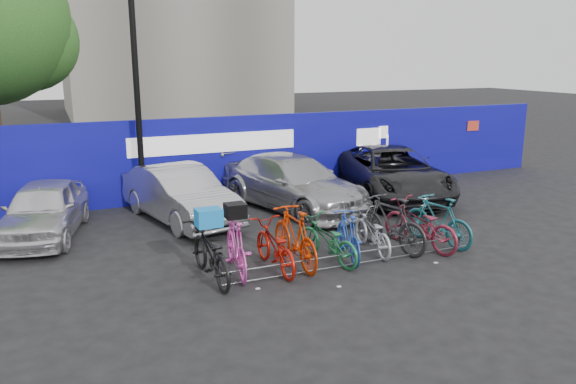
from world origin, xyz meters
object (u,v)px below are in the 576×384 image
bike_1 (236,246)px  bike_2 (274,247)px  car_0 (44,210)px  car_1 (180,194)px  lamppost (137,89)px  car_3 (392,172)px  bike_0 (210,253)px  bike_7 (391,223)px  bike_5 (348,236)px  bike_9 (438,220)px  bike_3 (295,237)px  bike_rack (355,258)px  bike_4 (328,240)px  bike_8 (419,225)px  car_2 (293,183)px  bike_6 (372,232)px

bike_1 → bike_2: 0.76m
car_0 → car_1: 3.19m
lamppost → car_3: bearing=-11.0°
lamppost → bike_0: size_ratio=3.03×
car_0 → car_3: (9.57, 0.10, 0.08)m
bike_7 → car_0: bearing=-43.5°
lamppost → bike_5: lamppost is taller
lamppost → car_1: (0.70, -1.42, -2.58)m
bike_9 → car_3: bearing=-123.0°
bike_3 → bike_rack: bearing=153.9°
bike_4 → bike_8: bike_8 is taller
bike_1 → car_2: bearing=-119.4°
bike_8 → bike_rack: bearing=-1.4°
bike_1 → bike_2: size_ratio=1.02×
lamppost → bike_6: lamppost is taller
bike_3 → bike_7: (2.28, 0.04, 0.00)m
bike_2 → bike_7: bearing=-178.8°
car_3 → bike_0: bearing=-135.0°
car_2 → bike_6: (0.09, -3.97, -0.27)m
bike_0 → bike_5: size_ratio=1.21×
bike_5 → bike_2: bearing=12.5°
bike_rack → bike_7: 1.37m
lamppost → bike_9: 8.31m
bike_7 → car_2: bearing=-96.0°
bike_3 → bike_4: (0.69, -0.08, -0.13)m
car_2 → bike_4: car_2 is taller
bike_rack → bike_2: 1.67m
car_1 → bike_1: car_1 is taller
bike_4 → bike_9: (2.76, 0.00, 0.09)m
bike_7 → bike_3: bearing=-12.6°
bike_2 → bike_6: 2.32m
bike_rack → bike_7: size_ratio=2.78×
bike_3 → bike_4: bearing=172.7°
bike_2 → bike_4: (1.17, -0.00, -0.02)m
bike_rack → car_2: car_2 is taller
car_3 → bike_9: (-1.53, -4.18, -0.18)m
bike_4 → bike_8: bearing=166.0°
bike_1 → bike_4: bearing=-176.6°
bike_2 → bike_6: (2.32, 0.16, -0.03)m
bike_6 → bike_5: bearing=20.4°
car_0 → bike_9: size_ratio=2.07×
bike_4 → bike_5: (0.47, -0.01, 0.04)m
bike_0 → bike_8: 4.70m
bike_2 → bike_8: bike_8 is taller
bike_rack → bike_8: 1.91m
bike_6 → bike_7: 0.46m
bike_rack → bike_6: bearing=39.0°
car_3 → bike_7: bearing=-110.4°
bike_rack → car_0: bearing=141.6°
car_0 → bike_8: size_ratio=1.91×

